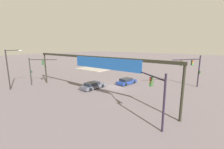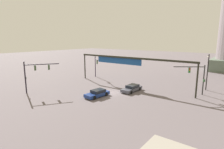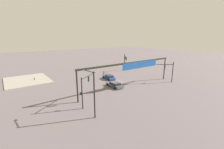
# 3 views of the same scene
# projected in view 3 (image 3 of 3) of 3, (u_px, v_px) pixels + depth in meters

# --- Properties ---
(ground_plane) EXTENTS (237.46, 237.46, 0.00)m
(ground_plane) POSITION_uv_depth(u_px,v_px,m) (114.00, 82.00, 40.17)
(ground_plane) COLOR #62585D
(sidewalk_corner) EXTENTS (10.95, 13.15, 0.15)m
(sidewalk_corner) POSITION_uv_depth(u_px,v_px,m) (27.00, 80.00, 41.86)
(sidewalk_corner) COLOR gray
(sidewalk_corner) RESTS_ON ground
(traffic_signal_near_corner) EXTENTS (3.79, 2.75, 5.45)m
(traffic_signal_near_corner) POSITION_uv_depth(u_px,v_px,m) (169.00, 69.00, 39.51)
(traffic_signal_near_corner) COLOR black
(traffic_signal_near_corner) RESTS_ON ground
(traffic_signal_opposite_side) EXTENTS (4.79, 3.31, 5.42)m
(traffic_signal_opposite_side) POSITION_uv_depth(u_px,v_px,m) (85.00, 86.00, 25.38)
(traffic_signal_opposite_side) COLOR black
(traffic_signal_opposite_side) RESTS_ON ground
(traffic_signal_cross_street) EXTENTS (3.88, 5.21, 5.95)m
(traffic_signal_cross_street) POSITION_uv_depth(u_px,v_px,m) (125.00, 60.00, 52.66)
(traffic_signal_cross_street) COLOR black
(traffic_signal_cross_street) RESTS_ON ground
(streetlamp_curved_arm) EXTENTS (0.55, 2.83, 7.08)m
(streetlamp_curved_arm) POSITION_uv_depth(u_px,v_px,m) (93.00, 90.00, 21.50)
(streetlamp_curved_arm) COLOR black
(streetlamp_curved_arm) RESTS_ON ground
(overhead_sign_gantry) EXTENTS (27.06, 0.43, 6.25)m
(overhead_sign_gantry) POSITION_uv_depth(u_px,v_px,m) (133.00, 65.00, 34.54)
(overhead_sign_gantry) COLOR black
(overhead_sign_gantry) RESTS_ON ground
(sedan_car_approaching) EXTENTS (2.09, 4.94, 1.21)m
(sedan_car_approaching) POSITION_uv_depth(u_px,v_px,m) (115.00, 85.00, 36.11)
(sedan_car_approaching) COLOR #4A4B59
(sedan_car_approaching) RESTS_ON ground
(sedan_car_waiting_far) EXTENTS (2.31, 4.70, 1.21)m
(sedan_car_waiting_far) POSITION_uv_depth(u_px,v_px,m) (109.00, 77.00, 42.98)
(sedan_car_waiting_far) COLOR navy
(sedan_car_waiting_far) RESTS_ON ground
(fire_hydrant_on_curb) EXTENTS (0.33, 0.22, 0.71)m
(fire_hydrant_on_curb) POSITION_uv_depth(u_px,v_px,m) (35.00, 79.00, 41.68)
(fire_hydrant_on_curb) COLOR red
(fire_hydrant_on_curb) RESTS_ON sidewalk_corner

